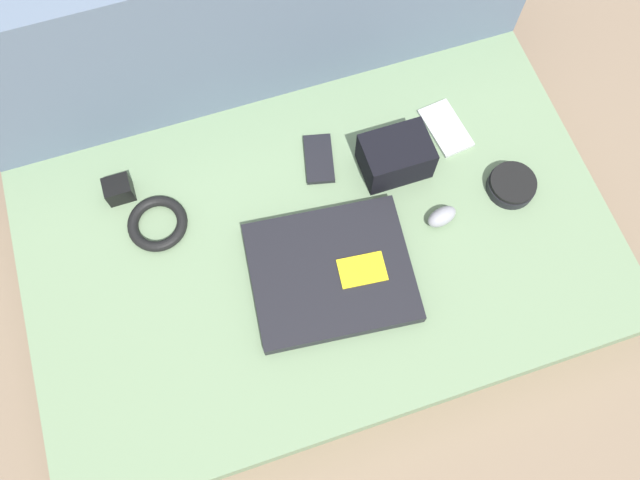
% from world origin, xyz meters
% --- Properties ---
extents(ground_plane, '(8.00, 8.00, 0.00)m').
position_xyz_m(ground_plane, '(0.00, 0.00, 0.00)').
color(ground_plane, '#7A6651').
extents(couch_seat, '(1.18, 0.72, 0.12)m').
position_xyz_m(couch_seat, '(0.00, 0.00, 0.06)').
color(couch_seat, slate).
rests_on(couch_seat, ground_plane).
extents(couch_backrest, '(1.18, 0.20, 0.49)m').
position_xyz_m(couch_backrest, '(0.00, 0.46, 0.24)').
color(couch_backrest, slate).
rests_on(couch_backrest, ground_plane).
extents(laptop, '(0.34, 0.29, 0.03)m').
position_xyz_m(laptop, '(0.00, -0.07, 0.13)').
color(laptop, black).
rests_on(laptop, couch_seat).
extents(computer_mouse, '(0.07, 0.05, 0.04)m').
position_xyz_m(computer_mouse, '(0.25, -0.03, 0.13)').
color(computer_mouse, gray).
rests_on(computer_mouse, couch_seat).
extents(speaker_puck, '(0.10, 0.10, 0.03)m').
position_xyz_m(speaker_puck, '(0.41, -0.01, 0.13)').
color(speaker_puck, black).
rests_on(speaker_puck, couch_seat).
extents(phone_silver, '(0.08, 0.12, 0.01)m').
position_xyz_m(phone_silver, '(0.06, 0.18, 0.12)').
color(phone_silver, black).
rests_on(phone_silver, couch_seat).
extents(phone_black, '(0.09, 0.13, 0.01)m').
position_xyz_m(phone_black, '(0.34, 0.17, 0.12)').
color(phone_black, '#B7B7BC').
rests_on(phone_black, couch_seat).
extents(camera_pouch, '(0.14, 0.10, 0.08)m').
position_xyz_m(camera_pouch, '(0.20, 0.12, 0.16)').
color(camera_pouch, black).
rests_on(camera_pouch, couch_seat).
extents(charger_brick, '(0.05, 0.05, 0.05)m').
position_xyz_m(charger_brick, '(-0.36, 0.23, 0.14)').
color(charger_brick, black).
rests_on(charger_brick, couch_seat).
extents(cable_coil, '(0.12, 0.12, 0.02)m').
position_xyz_m(cable_coil, '(-0.30, 0.14, 0.13)').
color(cable_coil, black).
rests_on(cable_coil, couch_seat).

